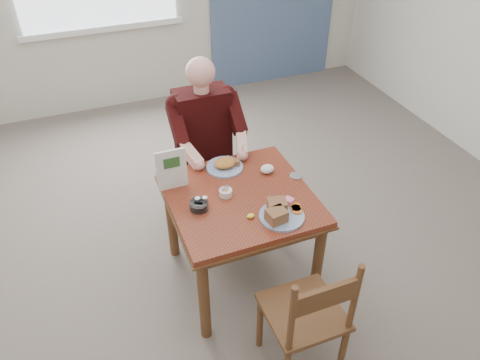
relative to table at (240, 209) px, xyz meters
name	(u,v)px	position (x,y,z in m)	size (l,w,h in m)	color
floor	(240,274)	(0.00, 0.00, -0.64)	(6.00, 6.00, 0.00)	#685D54
lemon_wedge	(251,216)	(-0.02, -0.22, 0.13)	(0.05, 0.03, 0.03)	yellow
napkin	(267,169)	(0.26, 0.17, 0.14)	(0.09, 0.08, 0.06)	white
metal_dish	(296,176)	(0.42, 0.05, 0.12)	(0.08, 0.08, 0.01)	silver
table	(240,209)	(0.00, 0.00, 0.00)	(0.92, 0.92, 0.75)	maroon
chair_far	(204,164)	(0.00, 0.80, -0.16)	(0.42, 0.42, 0.95)	brown
chair_near	(307,317)	(0.08, -0.81, -0.16)	(0.42, 0.42, 0.95)	brown
diner	(206,134)	(0.00, 0.71, 0.17)	(0.53, 0.56, 1.39)	gray
near_plate	(280,212)	(0.15, -0.28, 0.15)	(0.29, 0.28, 0.09)	white
far_plate	(225,165)	(0.02, 0.32, 0.14)	(0.32, 0.32, 0.07)	white
caddy	(226,193)	(-0.09, 0.04, 0.13)	(0.11, 0.11, 0.06)	white
shakers	(201,202)	(-0.27, -0.02, 0.15)	(0.08, 0.05, 0.08)	white
creamer	(199,205)	(-0.29, -0.03, 0.14)	(0.15, 0.15, 0.05)	white
menu	(172,169)	(-0.38, 0.24, 0.26)	(0.20, 0.02, 0.29)	white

